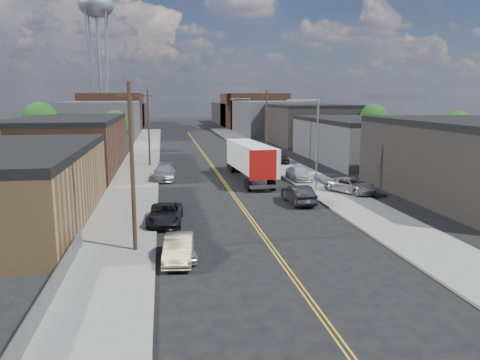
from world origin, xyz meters
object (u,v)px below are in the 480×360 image
object	(u,v)px
water_tower	(96,10)
car_left_d	(164,172)
semi_truck	(248,158)
car_right_lot_b	(299,173)
car_right_lot_a	(351,185)
car_left_a	(180,247)
car_right_oncoming	(298,194)
car_left_b	(179,249)
car_right_lot_c	(281,157)
car_left_c	(165,214)

from	to	relation	value
water_tower	car_left_d	xyz separation A→B (m)	(15.60, -75.39, -29.83)
semi_truck	car_right_lot_b	size ratio (longest dim) A/B	3.30
semi_truck	car_right_lot_a	size ratio (longest dim) A/B	3.09
semi_truck	car_left_d	world-z (taller)	semi_truck
car_left_a	car_right_oncoming	size ratio (longest dim) A/B	0.77
car_left_b	car_right_lot_b	xyz separation A→B (m)	(13.91, 23.35, 0.12)
car_left_a	car_left_b	size ratio (longest dim) A/B	0.86
car_left_d	car_right_lot_b	world-z (taller)	car_left_d
car_right_lot_c	semi_truck	bearing A→B (deg)	-115.98
water_tower	car_right_oncoming	size ratio (longest dim) A/B	7.44
semi_truck	water_tower	bearing A→B (deg)	103.88
semi_truck	car_left_b	xyz separation A→B (m)	(-8.67, -25.62, -1.63)
water_tower	car_right_lot_c	distance (m)	78.51
car_left_d	car_right_lot_a	world-z (taller)	car_left_d
car_left_d	car_right_lot_a	size ratio (longest dim) A/B	1.09
car_right_lot_b	car_right_lot_c	size ratio (longest dim) A/B	1.07
car_right_oncoming	car_left_b	bearing A→B (deg)	47.66
car_right_lot_b	car_right_lot_c	world-z (taller)	car_right_lot_c
car_left_d	car_right_lot_c	bearing A→B (deg)	36.00
water_tower	car_right_oncoming	distance (m)	97.89
car_left_c	car_left_d	world-z (taller)	car_left_d
car_left_a	water_tower	bearing A→B (deg)	92.77
car_left_b	car_right_oncoming	distance (m)	16.66
car_left_c	car_left_b	bearing A→B (deg)	-80.23
water_tower	car_left_b	bearing A→B (deg)	-80.93
car_left_a	car_left_c	size ratio (longest dim) A/B	0.73
car_right_lot_a	car_right_lot_c	size ratio (longest dim) A/B	1.15
car_right_lot_a	semi_truck	bearing A→B (deg)	99.92
semi_truck	car_left_c	distance (m)	20.02
car_left_a	car_left_c	distance (m)	7.53
car_left_c	car_right_lot_b	bearing A→B (deg)	51.30
semi_truck	car_left_c	world-z (taller)	semi_truck
car_left_d	car_right_oncoming	distance (m)	17.93
car_right_lot_c	car_right_oncoming	bearing A→B (deg)	-95.70
car_right_oncoming	car_left_c	bearing A→B (deg)	20.34
car_right_oncoming	car_right_lot_b	world-z (taller)	car_right_oncoming
car_left_a	semi_truck	bearing A→B (deg)	64.77
water_tower	car_right_lot_b	xyz separation A→B (m)	(30.20, -78.65, -29.80)
car_left_a	car_right_lot_a	world-z (taller)	car_right_lot_a
car_left_d	car_right_lot_b	size ratio (longest dim) A/B	1.17
car_right_lot_b	car_left_d	bearing A→B (deg)	163.82
water_tower	car_left_d	bearing A→B (deg)	-78.31
semi_truck	car_right_lot_b	world-z (taller)	semi_truck
car_left_b	car_right_lot_c	bearing A→B (deg)	72.69
car_left_b	car_right_oncoming	size ratio (longest dim) A/B	0.89
car_left_a	car_right_oncoming	xyz separation A→B (m)	(10.61, 12.25, 0.17)
car_left_d	car_right_oncoming	world-z (taller)	same
car_left_d	car_right_lot_c	size ratio (longest dim) A/B	1.25
car_right_oncoming	car_right_lot_a	size ratio (longest dim) A/B	0.96
car_left_c	car_left_d	xyz separation A→B (m)	(0.00, 18.61, 0.09)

